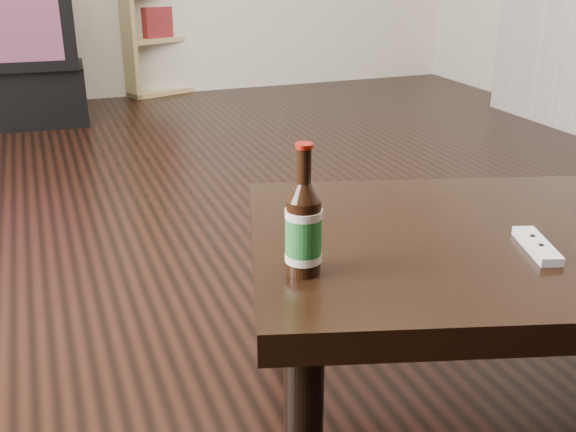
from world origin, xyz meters
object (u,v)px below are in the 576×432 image
object	(u,v)px
tv_stand	(11,96)
remote	(537,246)
beer_bottle	(304,229)
coffee_table	(541,259)

from	to	relation	value
tv_stand	remote	size ratio (longest dim) A/B	5.29
tv_stand	beer_bottle	size ratio (longest dim) A/B	3.54
coffee_table	beer_bottle	distance (m)	0.56
beer_bottle	remote	xyz separation A→B (m)	(0.47, -0.07, -0.08)
tv_stand	remote	xyz separation A→B (m)	(1.03, -3.40, 0.29)
beer_bottle	remote	bearing A→B (deg)	-8.80
remote	tv_stand	bearing A→B (deg)	125.32
coffee_table	beer_bottle	size ratio (longest dim) A/B	5.62
tv_stand	remote	bearing A→B (deg)	-69.67
tv_stand	beer_bottle	world-z (taller)	beer_bottle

